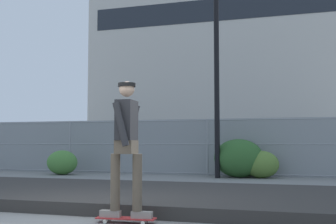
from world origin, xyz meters
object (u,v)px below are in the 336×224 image
object	(u,v)px
parked_car_near	(106,148)
shrub_left	(62,162)
skateboard	(126,219)
skater	(126,139)
shrub_right	(261,164)
street_lamp	(216,42)
shrub_center	(239,158)

from	to	relation	value
parked_car_near	shrub_left	world-z (taller)	parked_car_near
skateboard	skater	bearing A→B (deg)	176.42
parked_car_near	shrub_right	world-z (taller)	parked_car_near
skateboard	skater	distance (m)	1.06
street_lamp	skater	bearing A→B (deg)	-88.87
skater	parked_car_near	xyz separation A→B (m)	(-5.61, 11.37, -0.28)
skater	shrub_left	size ratio (longest dim) A/B	1.75
skateboard	street_lamp	distance (m)	8.61
skateboard	shrub_right	xyz separation A→B (m)	(1.12, 7.95, 0.35)
skater	shrub_right	xyz separation A→B (m)	(1.12, 7.95, -0.71)
skateboard	street_lamp	size ratio (longest dim) A/B	0.12
skater	shrub_right	bearing A→B (deg)	82.01
street_lamp	shrub_left	world-z (taller)	street_lamp
street_lamp	parked_car_near	xyz separation A→B (m)	(-5.46, 3.81, -3.32)
street_lamp	parked_car_near	bearing A→B (deg)	145.10
shrub_right	street_lamp	bearing A→B (deg)	-163.09
shrub_left	shrub_center	xyz separation A→B (m)	(5.80, 0.57, 0.18)
shrub_left	shrub_center	distance (m)	5.83
street_lamp	shrub_left	xyz separation A→B (m)	(-5.22, -0.14, -3.76)
street_lamp	shrub_left	size ratio (longest dim) A/B	6.37
skateboard	shrub_left	xyz separation A→B (m)	(-5.37, 7.42, 0.35)
skater	street_lamp	bearing A→B (deg)	91.13
street_lamp	shrub_right	size ratio (longest dim) A/B	6.26
skateboard	shrub_left	size ratio (longest dim) A/B	0.78
skater	shrub_center	bearing A→B (deg)	86.88
skateboard	shrub_left	bearing A→B (deg)	125.85
parked_car_near	shrub_right	xyz separation A→B (m)	(6.72, -3.42, -0.43)
street_lamp	shrub_right	bearing A→B (deg)	16.91
shrub_center	shrub_right	distance (m)	0.70
shrub_center	skateboard	bearing A→B (deg)	-93.12
skater	street_lamp	xyz separation A→B (m)	(-0.15, 7.57, 3.04)
shrub_center	parked_car_near	bearing A→B (deg)	150.78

